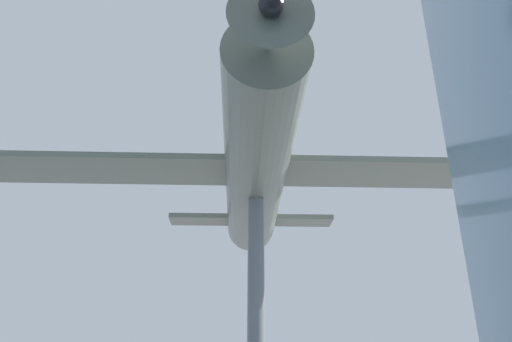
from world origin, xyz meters
The scene contains 2 objects.
support_pylon_central centered at (0.00, 0.00, 3.35)m, with size 0.46×0.46×6.69m.
suspended_airplane centered at (-0.04, 0.16, 7.61)m, with size 19.41×13.08×3.15m.
Camera 1 is at (-2.97, 13.10, 1.68)m, focal length 35.00 mm.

